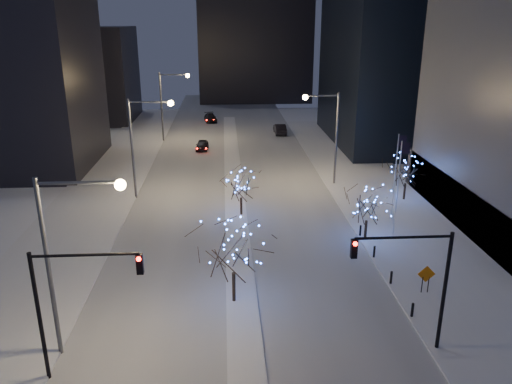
{
  "coord_description": "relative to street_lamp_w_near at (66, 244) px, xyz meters",
  "views": [
    {
      "loc": [
        -0.87,
        -21.38,
        17.16
      ],
      "look_at": [
        1.36,
        13.61,
        5.0
      ],
      "focal_mm": 35.0,
      "sensor_mm": 36.0,
      "label": 1
    }
  ],
  "objects": [
    {
      "name": "median",
      "position": [
        8.94,
        28.0,
        -6.42
      ],
      "size": [
        2.0,
        80.0,
        0.15
      ],
      "primitive_type": "cube",
      "color": "silver",
      "rests_on": "ground"
    },
    {
      "name": "traffic_signal_east",
      "position": [
        17.88,
        -1.0,
        -1.74
      ],
      "size": [
        5.26,
        0.43,
        7.0
      ],
      "color": "black",
      "rests_on": "ground"
    },
    {
      "name": "street_lamp_w_near",
      "position": [
        0.0,
        0.0,
        0.0
      ],
      "size": [
        4.4,
        0.56,
        10.0
      ],
      "color": "#595E66",
      "rests_on": "ground"
    },
    {
      "name": "east_sidewalk",
      "position": [
        23.94,
        18.0,
        -6.42
      ],
      "size": [
        10.0,
        90.0,
        0.15
      ],
      "primitive_type": "cube",
      "color": "silver",
      "rests_on": "ground"
    },
    {
      "name": "flagpoles",
      "position": [
        22.3,
        15.25,
        -1.7
      ],
      "size": [
        1.35,
        2.6,
        8.0
      ],
      "color": "silver",
      "rests_on": "east_sidewalk"
    },
    {
      "name": "street_lamp_w_far",
      "position": [
        0.0,
        50.0,
        0.0
      ],
      "size": [
        4.4,
        0.56,
        10.0
      ],
      "color": "#595E66",
      "rests_on": "ground"
    },
    {
      "name": "holiday_tree_median_far",
      "position": [
        9.44,
        19.38,
        -3.36
      ],
      "size": [
        3.79,
        3.79,
        4.64
      ],
      "color": "black",
      "rests_on": "median"
    },
    {
      "name": "street_lamp_w_mid",
      "position": [
        0.0,
        25.0,
        0.0
      ],
      "size": [
        4.4,
        0.56,
        10.0
      ],
      "color": "#595E66",
      "rests_on": "ground"
    },
    {
      "name": "traffic_signal_west",
      "position": [
        0.5,
        -2.0,
        -1.74
      ],
      "size": [
        5.26,
        0.43,
        7.0
      ],
      "color": "black",
      "rests_on": "ground"
    },
    {
      "name": "bollards",
      "position": [
        19.14,
        8.0,
        -5.9
      ],
      "size": [
        0.16,
        12.16,
        0.9
      ],
      "color": "black",
      "rests_on": "east_sidewalk"
    },
    {
      "name": "car_far",
      "position": [
        5.59,
        64.52,
        -5.81
      ],
      "size": [
        2.59,
        4.99,
        1.38
      ],
      "primitive_type": "imported",
      "rotation": [
        0.0,
        0.0,
        0.14
      ],
      "color": "black",
      "rests_on": "ground"
    },
    {
      "name": "car_mid",
      "position": [
        16.77,
        53.87,
        -5.71
      ],
      "size": [
        1.74,
        4.81,
        1.58
      ],
      "primitive_type": "imported",
      "rotation": [
        0.0,
        0.0,
        3.16
      ],
      "color": "black",
      "rests_on": "ground"
    },
    {
      "name": "holiday_tree_median_near",
      "position": [
        8.44,
        4.5,
        -2.75
      ],
      "size": [
        5.15,
        5.15,
        5.55
      ],
      "color": "black",
      "rests_on": "median"
    },
    {
      "name": "construction_sign",
      "position": [
        20.98,
        4.72,
        -5.18
      ],
      "size": [
        1.17,
        0.08,
        1.94
      ],
      "rotation": [
        0.0,
        0.0,
        -0.04
      ],
      "color": "black",
      "rests_on": "east_sidewalk"
    },
    {
      "name": "road",
      "position": [
        8.94,
        33.0,
        -6.49
      ],
      "size": [
        20.0,
        130.0,
        0.02
      ],
      "primitive_type": "cube",
      "color": "#B5BAC5",
      "rests_on": "ground"
    },
    {
      "name": "holiday_tree_plaza_far",
      "position": [
        25.82,
        22.47,
        -3.37
      ],
      "size": [
        4.24,
        4.24,
        4.58
      ],
      "color": "black",
      "rests_on": "east_sidewalk"
    },
    {
      "name": "horizon_block",
      "position": [
        14.94,
        90.0,
        14.5
      ],
      "size": [
        24.0,
        14.0,
        42.0
      ],
      "primitive_type": "cube",
      "color": "black",
      "rests_on": "ground"
    },
    {
      "name": "holiday_tree_plaza_near",
      "position": [
        19.44,
        13.53,
        -3.39
      ],
      "size": [
        5.15,
        5.15,
        4.72
      ],
      "color": "black",
      "rests_on": "east_sidewalk"
    },
    {
      "name": "street_lamp_east",
      "position": [
        19.02,
        28.0,
        -0.05
      ],
      "size": [
        3.9,
        0.56,
        10.0
      ],
      "color": "#595E66",
      "rests_on": "ground"
    },
    {
      "name": "ground",
      "position": [
        8.94,
        -2.0,
        -6.5
      ],
      "size": [
        160.0,
        160.0,
        0.0
      ],
      "primitive_type": "plane",
      "color": "white",
      "rests_on": "ground"
    },
    {
      "name": "car_near",
      "position": [
        4.9,
        44.32,
        -5.83
      ],
      "size": [
        1.79,
        4.02,
        1.34
      ],
      "primitive_type": "imported",
      "rotation": [
        0.0,
        0.0,
        -0.05
      ],
      "color": "black",
      "rests_on": "ground"
    },
    {
      "name": "filler_west_far",
      "position": [
        -17.06,
        68.0,
        1.5
      ],
      "size": [
        18.0,
        16.0,
        16.0
      ],
      "primitive_type": "cube",
      "color": "black",
      "rests_on": "ground"
    },
    {
      "name": "west_sidewalk",
      "position": [
        -5.06,
        18.0,
        -6.42
      ],
      "size": [
        8.0,
        90.0,
        0.15
      ],
      "primitive_type": "cube",
      "color": "silver",
      "rests_on": "ground"
    }
  ]
}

